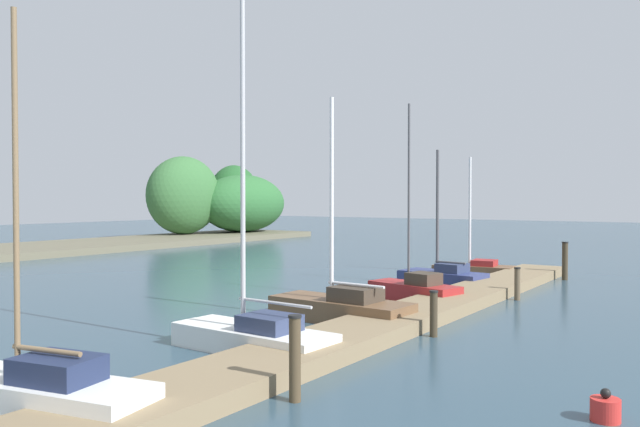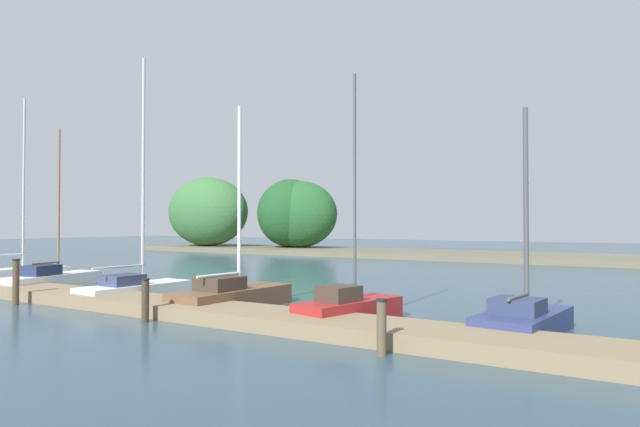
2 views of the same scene
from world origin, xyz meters
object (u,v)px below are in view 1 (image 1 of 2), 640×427
Objects in this scene: sailboat_6 at (473,267)px; mooring_piling_2 at (434,313)px; sailboat_5 at (441,276)px; sailboat_1 at (27,390)px; sailboat_4 at (412,289)px; mooring_piling_4 at (565,261)px; mooring_piling_3 at (517,284)px; sailboat_2 at (249,332)px; channel_buoy_0 at (605,409)px; sailboat_3 at (337,306)px; mooring_piling_1 at (295,358)px.

sailboat_6 is 4.63× the size of mooring_piling_2.
sailboat_1 is at bearing 98.66° from sailboat_5.
sailboat_4 reaches higher than mooring_piling_4.
sailboat_1 is 14.98m from mooring_piling_3.
sailboat_2 is 1.57× the size of sailboat_6.
sailboat_6 is 6.94m from mooring_piling_3.
sailboat_4 is 5.74× the size of mooring_piling_2.
sailboat_4 is 10.70m from channel_buoy_0.
sailboat_5 is at bearing 22.29° from mooring_piling_2.
sailboat_2 is at bearing 170.37° from mooring_piling_4.
sailboat_5 is at bearing -83.30° from sailboat_3.
sailboat_5 is 4.66× the size of mooring_piling_2.
mooring_piling_1 is at bearing 95.52° from sailboat_6.
sailboat_2 is at bearing 100.27° from sailboat_5.
mooring_piling_3 is at bearing 158.00° from sailboat_5.
mooring_piling_4 is at bearing -122.95° from sailboat_5.
sailboat_5 is at bearing 61.40° from mooring_piling_3.
sailboat_4 is at bearing 128.05° from mooring_piling_3.
sailboat_3 is 11.95m from sailboat_6.
mooring_piling_3 is 2.18× the size of channel_buoy_0.
sailboat_2 is 5.71× the size of mooring_piling_1.
channel_buoy_0 is (-4.14, -7.24, -0.21)m from sailboat_3.
channel_buoy_0 is at bearing 129.34° from sailboat_5.
sailboat_1 reaches higher than channel_buoy_0.
sailboat_5 is at bearing -99.62° from sailboat_1.
mooring_piling_1 is (-17.88, -3.77, 0.40)m from sailboat_6.
sailboat_1 is 8.68m from sailboat_3.
sailboat_3 is 3.97m from sailboat_4.
sailboat_3 is 6.68m from mooring_piling_1.
sailboat_4 is (3.96, -0.24, -0.01)m from sailboat_3.
sailboat_5 is at bearing -84.14° from sailboat_2.
sailboat_5 is 3.33× the size of mooring_piling_4.
sailboat_5 is at bearing 32.73° from channel_buoy_0.
mooring_piling_3 is 6.02m from mooring_piling_4.
sailboat_1 is 1.20× the size of sailboat_5.
mooring_piling_4 is at bearing 14.81° from channel_buoy_0.
sailboat_1 is at bearing 172.17° from mooring_piling_4.
sailboat_1 reaches higher than mooring_piling_2.
mooring_piling_1 is at bearing -179.45° from mooring_piling_3.
sailboat_4 is at bearing 107.20° from sailboat_5.
channel_buoy_0 is (-16.06, -7.99, -0.11)m from sailboat_6.
sailboat_1 reaches higher than mooring_piling_1.
sailboat_2 reaches higher than sailboat_1.
sailboat_3 is 0.95× the size of sailboat_4.
sailboat_2 is at bearing 87.31° from sailboat_6.
mooring_piling_1 is (-13.83, -3.50, 0.34)m from sailboat_5.
mooring_piling_3 is (14.71, -2.79, 0.15)m from sailboat_1.
channel_buoy_0 is at bearing 110.07° from sailboat_6.
sailboat_1 is at bearing 86.00° from sailboat_6.
sailboat_6 is at bearing 16.54° from mooring_piling_2.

